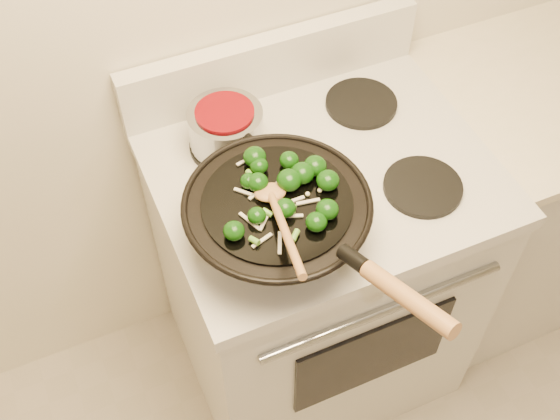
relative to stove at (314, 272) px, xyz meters
name	(u,v)px	position (x,y,z in m)	size (l,w,h in m)	color
stove	(314,272)	(0.00, 0.00, 0.00)	(0.78, 0.67, 1.08)	silver
counter_unit	(527,188)	(0.75, 0.03, -0.01)	(0.88, 0.62, 0.91)	silver
wok	(279,219)	(-0.18, -0.16, 0.53)	(0.39, 0.63, 0.23)	black
stirfry	(287,186)	(-0.15, -0.14, 0.60)	(0.26, 0.26, 0.04)	#0D3708
wooden_spoon	(279,214)	(-0.20, -0.21, 0.61)	(0.09, 0.29, 0.10)	#9D6D3E
saucepan	(226,128)	(-0.18, 0.15, 0.51)	(0.18, 0.28, 0.10)	#919499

